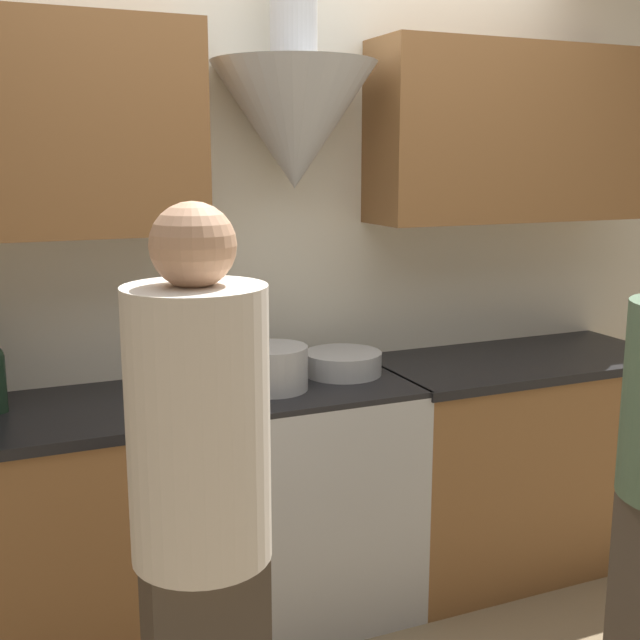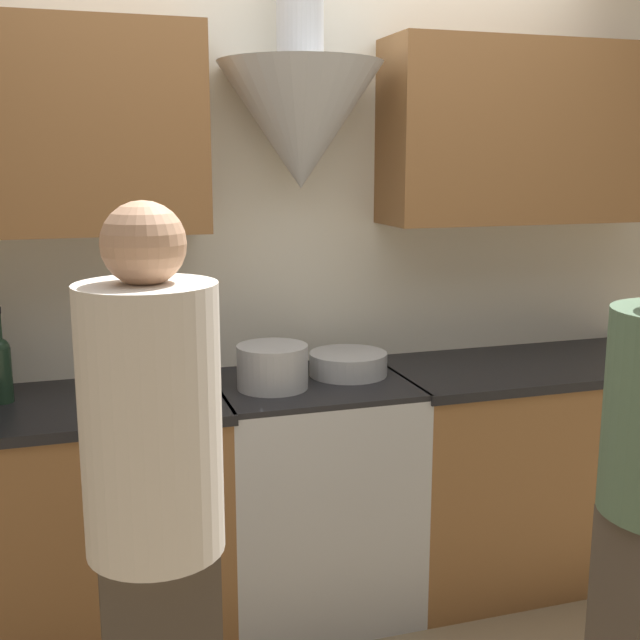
{
  "view_description": "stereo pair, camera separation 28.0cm",
  "coord_description": "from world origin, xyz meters",
  "px_view_note": "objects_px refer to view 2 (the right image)",
  "views": [
    {
      "loc": [
        -1.09,
        -2.31,
        1.7
      ],
      "look_at": [
        0.0,
        0.22,
        1.15
      ],
      "focal_mm": 45.0,
      "sensor_mm": 36.0,
      "label": 1
    },
    {
      "loc": [
        -0.82,
        -2.41,
        1.7
      ],
      "look_at": [
        0.0,
        0.22,
        1.15
      ],
      "focal_mm": 45.0,
      "sensor_mm": 36.0,
      "label": 2
    }
  ],
  "objects_px": {
    "mixing_bowl": "(348,364)",
    "person_foreground_left": "(156,521)",
    "wine_bottle_7": "(0,365)",
    "stock_pot": "(272,367)",
    "stove_range": "(312,494)"
  },
  "relations": [
    {
      "from": "wine_bottle_7",
      "to": "stock_pot",
      "type": "height_order",
      "value": "wine_bottle_7"
    },
    {
      "from": "stove_range",
      "to": "person_foreground_left",
      "type": "distance_m",
      "value": 1.28
    },
    {
      "from": "mixing_bowl",
      "to": "person_foreground_left",
      "type": "distance_m",
      "value": 1.34
    },
    {
      "from": "wine_bottle_7",
      "to": "stock_pot",
      "type": "relative_size",
      "value": 1.28
    },
    {
      "from": "stock_pot",
      "to": "mixing_bowl",
      "type": "height_order",
      "value": "stock_pot"
    },
    {
      "from": "wine_bottle_7",
      "to": "stock_pot",
      "type": "distance_m",
      "value": 0.92
    },
    {
      "from": "stove_range",
      "to": "stock_pot",
      "type": "distance_m",
      "value": 0.55
    },
    {
      "from": "stove_range",
      "to": "wine_bottle_7",
      "type": "xyz_separation_m",
      "value": [
        -1.07,
        0.07,
        0.57
      ]
    },
    {
      "from": "wine_bottle_7",
      "to": "mixing_bowl",
      "type": "xyz_separation_m",
      "value": [
        1.23,
        -0.02,
        -0.08
      ]
    },
    {
      "from": "stock_pot",
      "to": "wine_bottle_7",
      "type": "bearing_deg",
      "value": 173.23
    },
    {
      "from": "stock_pot",
      "to": "mixing_bowl",
      "type": "bearing_deg",
      "value": 15.49
    },
    {
      "from": "mixing_bowl",
      "to": "wine_bottle_7",
      "type": "bearing_deg",
      "value": 179.06
    },
    {
      "from": "wine_bottle_7",
      "to": "stock_pot",
      "type": "xyz_separation_m",
      "value": [
        0.91,
        -0.11,
        -0.05
      ]
    },
    {
      "from": "person_foreground_left",
      "to": "mixing_bowl",
      "type": "bearing_deg",
      "value": 51.5
    },
    {
      "from": "wine_bottle_7",
      "to": "mixing_bowl",
      "type": "distance_m",
      "value": 1.23
    }
  ]
}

